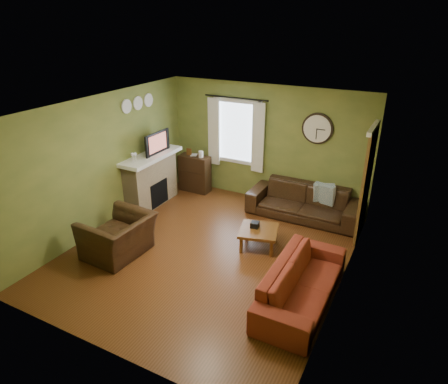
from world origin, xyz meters
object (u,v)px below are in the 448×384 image
at_px(bookshelf, 195,173).
at_px(sofa_brown, 304,202).
at_px(armchair, 118,236).
at_px(coffee_table, 258,238).
at_px(sofa_red, 302,283).

height_order(bookshelf, sofa_brown, bookshelf).
distance_m(bookshelf, armchair, 3.03).
bearing_deg(armchair, coffee_table, 125.65).
height_order(sofa_brown, sofa_red, sofa_brown).
xyz_separation_m(bookshelf, armchair, (0.27, -3.01, -0.08)).
xyz_separation_m(sofa_brown, sofa_red, (0.80, -2.63, -0.02)).
distance_m(bookshelf, sofa_brown, 2.72).
xyz_separation_m(sofa_red, coffee_table, (-1.15, 1.08, -0.13)).
bearing_deg(armchair, sofa_brown, 142.39).
relative_size(sofa_brown, sofa_red, 1.08).
bearing_deg(sofa_brown, coffee_table, -103.06).
bearing_deg(bookshelf, coffee_table, -34.96).
height_order(sofa_brown, armchair, armchair).
distance_m(sofa_brown, armchair, 3.80).
bearing_deg(sofa_brown, sofa_red, -73.14).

